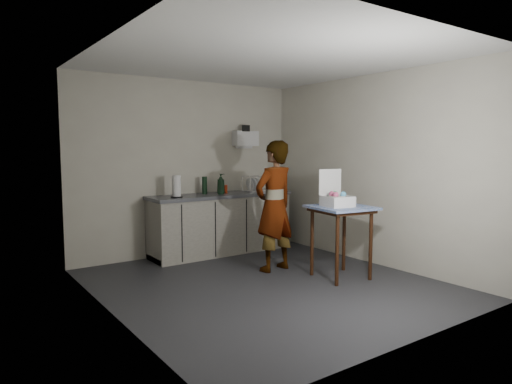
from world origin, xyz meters
TOP-DOWN VIEW (x-y plane):
  - ground at (0.00, 0.00)m, footprint 4.00×4.00m
  - wall_back at (0.00, 1.99)m, footprint 3.60×0.02m
  - wall_right at (1.79, 0.00)m, footprint 0.02×4.00m
  - wall_left at (-1.79, 0.00)m, footprint 0.02×4.00m
  - ceiling at (0.00, 0.00)m, footprint 3.60×4.00m
  - kitchen_counter at (0.40, 1.70)m, footprint 2.24×0.62m
  - wall_shelf at (1.00, 1.92)m, footprint 0.42×0.18m
  - side_table at (0.91, -0.31)m, footprint 0.77×0.77m
  - standing_man at (0.45, 0.44)m, footprint 0.67×0.49m
  - soap_bottle at (0.35, 1.61)m, footprint 0.17×0.17m
  - soda_can at (0.49, 1.72)m, footprint 0.07×0.07m
  - dark_bottle at (0.16, 1.78)m, footprint 0.08×0.08m
  - paper_towel at (-0.38, 1.60)m, footprint 0.17×0.17m
  - dish_rack at (1.01, 1.70)m, footprint 0.35×0.27m
  - bakery_box at (0.85, -0.28)m, footprint 0.37×0.38m

SIDE VIEW (x-z plane):
  - ground at x=0.00m, z-range 0.00..0.00m
  - kitchen_counter at x=0.40m, z-range -0.03..0.88m
  - side_table at x=0.91m, z-range 0.33..1.22m
  - standing_man at x=0.45m, z-range 0.00..1.70m
  - dish_rack at x=1.01m, z-range 0.84..1.09m
  - soda_can at x=0.49m, z-range 0.91..1.03m
  - bakery_box at x=0.85m, z-range 0.77..1.22m
  - dark_bottle at x=0.16m, z-range 0.91..1.17m
  - paper_towel at x=-0.38m, z-range 0.90..1.21m
  - soap_bottle at x=0.35m, z-range 0.91..1.22m
  - wall_back at x=0.00m, z-range 0.00..2.60m
  - wall_right at x=1.79m, z-range 0.00..2.60m
  - wall_left at x=-1.79m, z-range 0.00..2.60m
  - wall_shelf at x=1.00m, z-range 1.56..1.93m
  - ceiling at x=0.00m, z-range 2.59..2.60m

